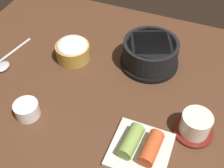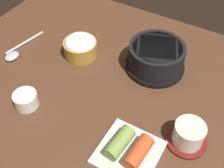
{
  "view_description": "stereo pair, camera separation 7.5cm",
  "coord_description": "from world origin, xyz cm",
  "px_view_note": "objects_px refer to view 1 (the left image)",
  "views": [
    {
      "loc": [
        20.78,
        -49.22,
        59.82
      ],
      "look_at": [
        2.0,
        -2.0,
        5.0
      ],
      "focal_mm": 45.64,
      "sensor_mm": 36.0,
      "label": 1
    },
    {
      "loc": [
        27.49,
        -45.96,
        59.82
      ],
      "look_at": [
        2.0,
        -2.0,
        5.0
      ],
      "focal_mm": 45.64,
      "sensor_mm": 36.0,
      "label": 2
    }
  ],
  "objects_px": {
    "kimchi_plate": "(141,147)",
    "spoon": "(6,62)",
    "tea_cup_with_saucer": "(195,125)",
    "side_bowl_near": "(27,109)",
    "rice_bowl": "(73,49)",
    "stone_pot": "(150,53)"
  },
  "relations": [
    {
      "from": "side_bowl_near",
      "to": "spoon",
      "type": "bearing_deg",
      "value": 140.41
    },
    {
      "from": "side_bowl_near",
      "to": "kimchi_plate",
      "type": "bearing_deg",
      "value": 1.2
    },
    {
      "from": "rice_bowl",
      "to": "tea_cup_with_saucer",
      "type": "distance_m",
      "value": 0.41
    },
    {
      "from": "rice_bowl",
      "to": "side_bowl_near",
      "type": "xyz_separation_m",
      "value": [
        -0.01,
        -0.23,
        -0.01
      ]
    },
    {
      "from": "side_bowl_near",
      "to": "rice_bowl",
      "type": "bearing_deg",
      "value": 87.76
    },
    {
      "from": "kimchi_plate",
      "to": "spoon",
      "type": "xyz_separation_m",
      "value": [
        -0.46,
        0.13,
        -0.01
      ]
    },
    {
      "from": "spoon",
      "to": "tea_cup_with_saucer",
      "type": "bearing_deg",
      "value": -3.71
    },
    {
      "from": "rice_bowl",
      "to": "tea_cup_with_saucer",
      "type": "relative_size",
      "value": 1.05
    },
    {
      "from": "tea_cup_with_saucer",
      "to": "side_bowl_near",
      "type": "height_order",
      "value": "tea_cup_with_saucer"
    },
    {
      "from": "kimchi_plate",
      "to": "side_bowl_near",
      "type": "bearing_deg",
      "value": -178.8
    },
    {
      "from": "kimchi_plate",
      "to": "spoon",
      "type": "relative_size",
      "value": 0.8
    },
    {
      "from": "spoon",
      "to": "rice_bowl",
      "type": "bearing_deg",
      "value": 28.54
    },
    {
      "from": "stone_pot",
      "to": "rice_bowl",
      "type": "distance_m",
      "value": 0.23
    },
    {
      "from": "stone_pot",
      "to": "kimchi_plate",
      "type": "relative_size",
      "value": 1.28
    },
    {
      "from": "tea_cup_with_saucer",
      "to": "spoon",
      "type": "distance_m",
      "value": 0.56
    },
    {
      "from": "kimchi_plate",
      "to": "tea_cup_with_saucer",
      "type": "bearing_deg",
      "value": 43.0
    },
    {
      "from": "rice_bowl",
      "to": "spoon",
      "type": "relative_size",
      "value": 0.6
    },
    {
      "from": "stone_pot",
      "to": "side_bowl_near",
      "type": "relative_size",
      "value": 2.78
    },
    {
      "from": "stone_pot",
      "to": "kimchi_plate",
      "type": "height_order",
      "value": "stone_pot"
    },
    {
      "from": "side_bowl_near",
      "to": "tea_cup_with_saucer",
      "type": "bearing_deg",
      "value": 14.34
    },
    {
      "from": "rice_bowl",
      "to": "stone_pot",
      "type": "bearing_deg",
      "value": 15.53
    },
    {
      "from": "kimchi_plate",
      "to": "rice_bowl",
      "type": "bearing_deg",
      "value": 141.45
    }
  ]
}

